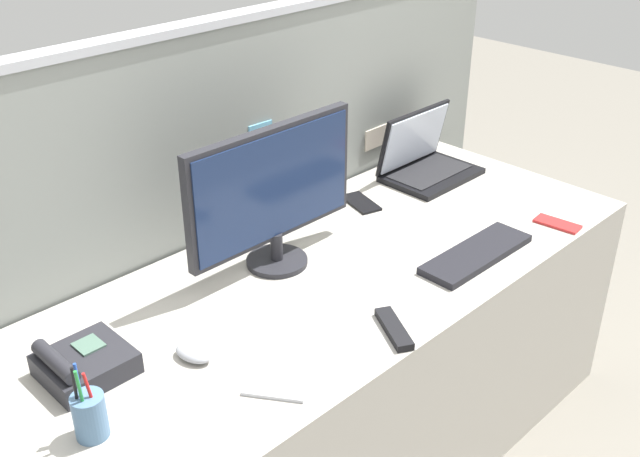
# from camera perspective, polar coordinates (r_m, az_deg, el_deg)

# --- Properties ---
(desk) EXTENTS (2.03, 0.80, 0.73)m
(desk) POSITION_cam_1_polar(r_m,az_deg,el_deg) (2.38, 0.87, -10.80)
(desk) COLOR #ADA89E
(desk) RESTS_ON ground_plane
(cubicle_divider) EXTENTS (2.43, 0.08, 1.39)m
(cubicle_divider) POSITION_cam_1_polar(r_m,az_deg,el_deg) (2.47, -6.38, -0.16)
(cubicle_divider) COLOR gray
(cubicle_divider) RESTS_ON ground_plane
(desktop_monitor) EXTENTS (0.58, 0.18, 0.42)m
(desktop_monitor) POSITION_cam_1_polar(r_m,az_deg,el_deg) (2.10, -3.59, 2.86)
(desktop_monitor) COLOR #232328
(desktop_monitor) RESTS_ON desk
(laptop) EXTENTS (0.34, 0.24, 0.24)m
(laptop) POSITION_cam_1_polar(r_m,az_deg,el_deg) (2.76, 7.87, 5.22)
(laptop) COLOR black
(laptop) RESTS_ON desk
(desk_phone) EXTENTS (0.19, 0.18, 0.09)m
(desk_phone) POSITION_cam_1_polar(r_m,az_deg,el_deg) (1.85, -17.48, -9.72)
(desk_phone) COLOR #232328
(desk_phone) RESTS_ON desk
(keyboard_main) EXTENTS (0.40, 0.13, 0.02)m
(keyboard_main) POSITION_cam_1_polar(r_m,az_deg,el_deg) (2.27, 11.75, -1.90)
(keyboard_main) COLOR black
(keyboard_main) RESTS_ON desk
(computer_mouse_right_hand) EXTENTS (0.08, 0.11, 0.03)m
(computer_mouse_right_hand) POSITION_cam_1_polar(r_m,az_deg,el_deg) (1.85, -9.56, -9.27)
(computer_mouse_right_hand) COLOR #9EA0A8
(computer_mouse_right_hand) RESTS_ON desk
(pen_cup) EXTENTS (0.07, 0.07, 0.18)m
(pen_cup) POSITION_cam_1_polar(r_m,az_deg,el_deg) (1.67, -17.03, -13.35)
(pen_cup) COLOR #4C7093
(pen_cup) RESTS_ON desk
(cell_phone_red_case) EXTENTS (0.08, 0.15, 0.01)m
(cell_phone_red_case) POSITION_cam_1_polar(r_m,az_deg,el_deg) (2.52, 17.51, 0.35)
(cell_phone_red_case) COLOR #B22323
(cell_phone_red_case) RESTS_ON desk
(cell_phone_black_slab) EXTENTS (0.11, 0.17, 0.01)m
(cell_phone_black_slab) POSITION_cam_1_polar(r_m,az_deg,el_deg) (2.54, 3.11, 1.96)
(cell_phone_black_slab) COLOR black
(cell_phone_black_slab) RESTS_ON desk
(cell_phone_silver_slab) EXTENTS (0.13, 0.15, 0.01)m
(cell_phone_silver_slab) POSITION_cam_1_polar(r_m,az_deg,el_deg) (1.74, -3.41, -12.05)
(cell_phone_silver_slab) COLOR #B7BAC1
(cell_phone_silver_slab) RESTS_ON desk
(tv_remote) EXTENTS (0.12, 0.17, 0.02)m
(tv_remote) POSITION_cam_1_polar(r_m,az_deg,el_deg) (1.92, 5.61, -7.55)
(tv_remote) COLOR black
(tv_remote) RESTS_ON desk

